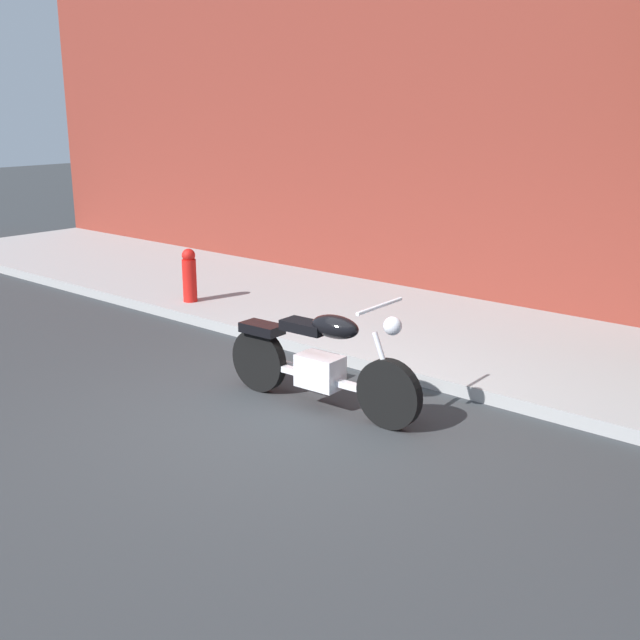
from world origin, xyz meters
The scene contains 4 objects.
ground_plane centered at (0.00, 0.00, 0.00)m, with size 60.00×60.00×0.00m, color #303335.
sidewalk centered at (0.00, 3.24, 0.07)m, with size 22.12×3.29×0.14m, color #9A9A9A.
motorcycle centered at (0.03, 0.47, 0.48)m, with size 2.26×0.70×1.16m.
fire_hydrant centered at (-3.81, 2.09, 0.46)m, with size 0.20×0.20×0.91m.
Camera 1 is at (4.74, -5.04, 2.91)m, focal length 44.29 mm.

